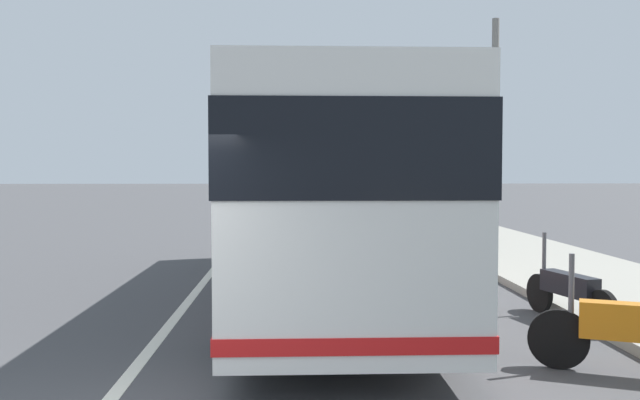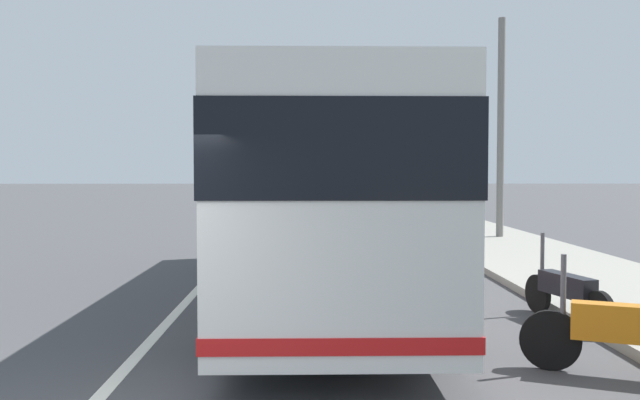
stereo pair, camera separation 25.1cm
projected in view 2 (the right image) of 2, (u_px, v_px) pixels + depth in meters
sidewalk_curb at (556, 266)px, 15.16m from camera, size 110.00×3.60×0.14m
lane_divider_line at (215, 270)px, 15.00m from camera, size 110.00×0.16×0.01m
coach_bus at (324, 188)px, 11.75m from camera, size 11.43×2.69×3.28m
motorcycle_far_end at (633, 332)px, 7.13m from camera, size 1.00×2.16×1.28m
motorcycle_nearest_curb at (566, 292)px, 9.75m from camera, size 2.01×0.56×1.25m
car_behind_bus at (327, 209)px, 26.77m from camera, size 4.44×2.02×1.37m
car_ahead_same_lane at (318, 193)px, 45.43m from camera, size 4.45×1.88×1.55m
utility_pole at (501, 130)px, 21.04m from camera, size 0.22×0.22×6.87m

